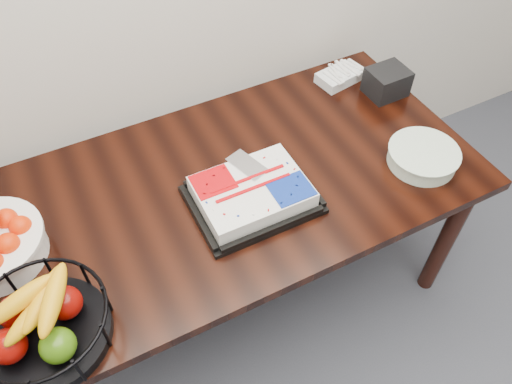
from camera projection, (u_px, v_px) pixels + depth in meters
name	position (u px, v px, depth m)	size (l,w,h in m)	color
table	(228.00, 200.00, 1.81)	(1.80, 0.90, 0.75)	black
cake_tray	(252.00, 194.00, 1.67)	(0.41, 0.33, 0.09)	black
fruit_basket	(42.00, 324.00, 1.32)	(0.36, 0.36, 0.19)	black
plate_stack	(423.00, 157.00, 1.79)	(0.26, 0.26, 0.06)	white
fork_bag	(338.00, 76.00, 2.11)	(0.19, 0.14, 0.05)	silver
napkin_box	(387.00, 82.00, 2.03)	(0.16, 0.13, 0.11)	black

